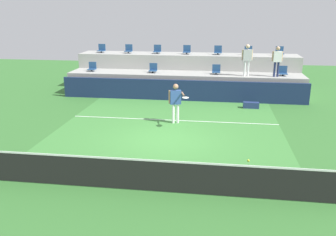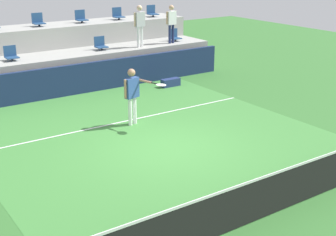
% 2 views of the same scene
% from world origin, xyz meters
% --- Properties ---
extents(ground_plane, '(40.00, 40.00, 0.00)m').
position_xyz_m(ground_plane, '(0.00, 0.00, 0.00)').
color(ground_plane, '#336B2D').
extents(court_inner_paint, '(9.00, 10.00, 0.01)m').
position_xyz_m(court_inner_paint, '(0.00, 1.00, 0.00)').
color(court_inner_paint, '#3D7F38').
rests_on(court_inner_paint, ground_plane).
extents(court_service_line, '(9.00, 0.06, 0.00)m').
position_xyz_m(court_service_line, '(0.00, 2.40, 0.01)').
color(court_service_line, white).
rests_on(court_service_line, ground_plane).
extents(tennis_net, '(10.48, 0.08, 1.07)m').
position_xyz_m(tennis_net, '(0.00, -4.00, 0.50)').
color(tennis_net, black).
rests_on(tennis_net, ground_plane).
extents(sponsor_backboard, '(13.00, 0.16, 1.10)m').
position_xyz_m(sponsor_backboard, '(0.00, 6.00, 0.55)').
color(sponsor_backboard, navy).
rests_on(sponsor_backboard, ground_plane).
extents(seating_tier_lower, '(13.00, 1.80, 1.25)m').
position_xyz_m(seating_tier_lower, '(0.00, 7.30, 0.62)').
color(seating_tier_lower, '#9E9E99').
rests_on(seating_tier_lower, ground_plane).
extents(seating_tier_upper, '(13.00, 1.80, 2.10)m').
position_xyz_m(seating_tier_upper, '(0.00, 9.10, 1.05)').
color(seating_tier_upper, '#9E9E99').
rests_on(seating_tier_upper, ground_plane).
extents(stadium_chair_lower_left, '(0.44, 0.40, 0.52)m').
position_xyz_m(stadium_chair_lower_left, '(-1.75, 7.23, 1.46)').
color(stadium_chair_lower_left, '#2D2D33').
rests_on(stadium_chair_lower_left, seating_tier_lower).
extents(stadium_chair_lower_right, '(0.44, 0.40, 0.52)m').
position_xyz_m(stadium_chair_lower_right, '(1.76, 7.23, 1.46)').
color(stadium_chair_lower_right, '#2D2D33').
rests_on(stadium_chair_lower_right, seating_tier_lower).
extents(stadium_chair_lower_far_right, '(0.44, 0.40, 0.52)m').
position_xyz_m(stadium_chair_lower_far_right, '(5.30, 7.23, 1.46)').
color(stadium_chair_lower_far_right, '#2D2D33').
rests_on(stadium_chair_lower_far_right, seating_tier_lower).
extents(stadium_chair_upper_center, '(0.44, 0.40, 0.52)m').
position_xyz_m(stadium_chair_upper_center, '(-0.03, 9.03, 2.31)').
color(stadium_chair_upper_center, '#2D2D33').
rests_on(stadium_chair_upper_center, seating_tier_upper).
extents(stadium_chair_upper_mid_right, '(0.44, 0.40, 0.52)m').
position_xyz_m(stadium_chair_upper_mid_right, '(1.81, 9.03, 2.31)').
color(stadium_chair_upper_mid_right, '#2D2D33').
rests_on(stadium_chair_upper_mid_right, seating_tier_upper).
extents(stadium_chair_upper_right, '(0.44, 0.40, 0.52)m').
position_xyz_m(stadium_chair_upper_right, '(3.56, 9.03, 2.31)').
color(stadium_chair_upper_right, '#2D2D33').
rests_on(stadium_chair_upper_right, seating_tier_upper).
extents(stadium_chair_upper_far_right, '(0.44, 0.40, 0.52)m').
position_xyz_m(stadium_chair_upper_far_right, '(5.32, 9.03, 2.31)').
color(stadium_chair_upper_far_right, '#2D2D33').
rests_on(stadium_chair_upper_far_right, seating_tier_upper).
extents(tennis_player, '(0.95, 1.15, 1.70)m').
position_xyz_m(tennis_player, '(0.16, 2.01, 1.04)').
color(tennis_player, white).
rests_on(tennis_player, ground_plane).
extents(spectator_in_grey, '(0.59, 0.26, 1.67)m').
position_xyz_m(spectator_in_grey, '(3.34, 6.85, 2.25)').
color(spectator_in_grey, white).
rests_on(spectator_in_grey, seating_tier_lower).
extents(spectator_leaning_on_rail, '(0.57, 0.24, 1.59)m').
position_xyz_m(spectator_leaning_on_rail, '(4.88, 6.85, 2.19)').
color(spectator_leaning_on_rail, navy).
rests_on(spectator_leaning_on_rail, seating_tier_lower).
extents(equipment_bag, '(0.76, 0.28, 0.30)m').
position_xyz_m(equipment_bag, '(3.53, 4.95, 0.15)').
color(equipment_bag, navy).
rests_on(equipment_bag, ground_plane).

